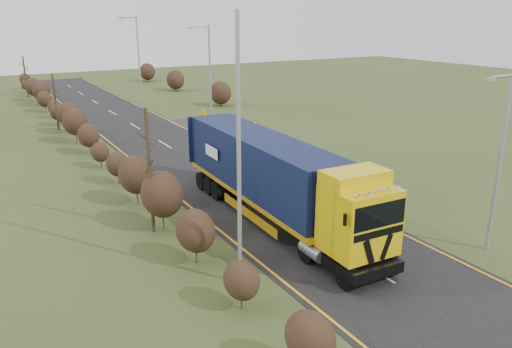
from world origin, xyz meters
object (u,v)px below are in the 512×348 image
object	(u,v)px
speed_sign	(254,130)
streetlight_near	(499,157)
car_blue_sedan	(231,124)
lorry	(273,176)
car_red_hatchback	(252,135)

from	to	relation	value
speed_sign	streetlight_near	bearing A→B (deg)	-88.29
car_blue_sedan	speed_sign	distance (m)	7.45
car_blue_sedan	speed_sign	size ratio (longest dim) A/B	1.67
lorry	streetlight_near	bearing A→B (deg)	-46.70
car_blue_sedan	lorry	bearing A→B (deg)	81.78
lorry	car_red_hatchback	distance (m)	16.82
car_red_hatchback	speed_sign	size ratio (longest dim) A/B	1.50
car_red_hatchback	car_blue_sedan	bearing A→B (deg)	-107.59
lorry	streetlight_near	distance (m)	10.14
streetlight_near	speed_sign	xyz separation A→B (m)	(-0.59, 19.69, -2.56)
car_red_hatchback	speed_sign	world-z (taller)	speed_sign
lorry	speed_sign	size ratio (longest dim) A/B	6.35
lorry	speed_sign	bearing A→B (deg)	66.02
lorry	car_blue_sedan	bearing A→B (deg)	70.35
streetlight_near	speed_sign	world-z (taller)	streetlight_near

